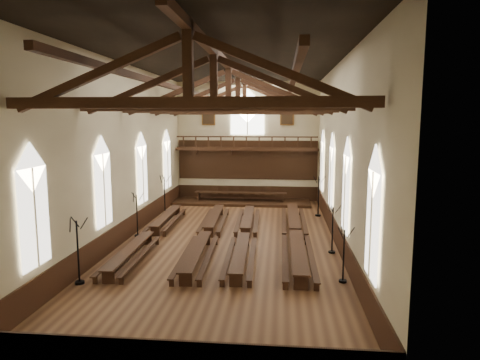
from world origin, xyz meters
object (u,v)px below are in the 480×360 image
object	(u,v)px
high_table	(241,193)
candelabrum_left_far	(165,202)
refectory_row_c	(244,233)
refectory_row_a	(151,232)
candelabrum_left_near	(79,264)
candelabrum_left_mid	(137,223)
refectory_row_d	(295,233)
dais	(241,202)
candelabrum_right_far	(318,204)
refectory_row_b	(207,232)
candelabrum_right_near	(343,265)
candelabrum_right_mid	(332,238)

from	to	relation	value
high_table	candelabrum_left_far	xyz separation A→B (m)	(-5.12, -4.61, 0.06)
refectory_row_c	refectory_row_a	bearing A→B (deg)	-177.61
candelabrum_left_near	candelabrum_left_mid	world-z (taller)	candelabrum_left_near
candelabrum_left_far	candelabrum_left_mid	bearing A→B (deg)	-90.00
refectory_row_d	dais	size ratio (longest dim) A/B	1.27
refectory_row_d	high_table	xyz separation A→B (m)	(-4.15, 10.93, 0.26)
refectory_row_a	candelabrum_right_far	world-z (taller)	candelabrum_right_far
dais	candelabrum_right_far	world-z (taller)	candelabrum_right_far
candelabrum_left_near	candelabrum_left_mid	distance (m)	7.39
dais	candelabrum_left_far	bearing A→B (deg)	-138.00
refectory_row_b	refectory_row_d	size ratio (longest dim) A/B	0.97
dais	candelabrum_right_near	size ratio (longest dim) A/B	4.69
refectory_row_b	candelabrum_right_near	bearing A→B (deg)	-38.93
high_table	refectory_row_b	bearing A→B (deg)	-94.42
refectory_row_d	candelabrum_right_mid	distance (m)	2.58
refectory_row_a	refectory_row_c	distance (m)	5.36
refectory_row_b	candelabrum_right_far	size ratio (longest dim) A/B	4.83
candelabrum_right_mid	refectory_row_b	bearing A→B (deg)	167.71
refectory_row_d	candelabrum_right_near	xyz separation A→B (m)	(1.83, -5.85, 0.19)
refectory_row_a	candelabrum_right_near	bearing A→B (deg)	-28.21
candelabrum_right_mid	candelabrum_left_mid	bearing A→B (deg)	169.31
dais	refectory_row_c	bearing A→B (deg)	-83.43
refectory_row_a	candelabrum_right_near	size ratio (longest dim) A/B	5.65
refectory_row_b	dais	world-z (taller)	refectory_row_b
refectory_row_d	candelabrum_left_mid	xyz separation A→B (m)	(-9.27, 0.29, 0.25)
refectory_row_b	candelabrum_right_far	distance (m)	9.84
candelabrum_left_near	candelabrum_right_near	world-z (taller)	candelabrum_left_near
candelabrum_left_far	dais	bearing A→B (deg)	42.00
refectory_row_c	high_table	xyz separation A→B (m)	(-1.29, 11.16, 0.31)
refectory_row_d	candelabrum_right_mid	size ratio (longest dim) A/B	5.65
candelabrum_left_near	candelabrum_left_mid	size ratio (longest dim) A/B	1.09
refectory_row_c	refectory_row_d	world-z (taller)	refectory_row_d
refectory_row_d	candelabrum_left_near	world-z (taller)	candelabrum_left_near
candelabrum_right_mid	refectory_row_d	bearing A→B (deg)	135.36
high_table	candelabrum_right_mid	distance (m)	14.07
candelabrum_right_far	dais	bearing A→B (deg)	144.97
refectory_row_b	candelabrum_left_mid	size ratio (longest dim) A/B	5.29
high_table	dais	bearing A→B (deg)	-82.00
refectory_row_a	high_table	xyz separation A→B (m)	(4.07, 11.39, 0.32)
dais	high_table	distance (m)	0.71
refectory_row_c	candelabrum_left_far	world-z (taller)	candelabrum_left_far
high_table	candelabrum_right_mid	size ratio (longest dim) A/B	2.96
candelabrum_left_near	refectory_row_c	bearing A→B (deg)	47.00
candelabrum_left_mid	refectory_row_a	bearing A→B (deg)	-35.45
candelabrum_left_near	candelabrum_right_far	world-z (taller)	candelabrum_right_far
candelabrum_right_near	refectory_row_b	bearing A→B (deg)	141.07
high_table	candelabrum_left_far	distance (m)	6.89
dais	candelabrum_right_mid	distance (m)	14.09
refectory_row_a	refectory_row_c	size ratio (longest dim) A/B	0.99
candelabrum_right_mid	candelabrum_left_near	bearing A→B (deg)	-154.50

